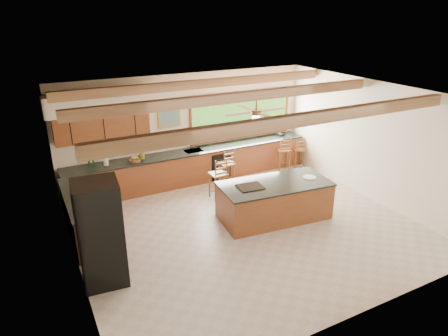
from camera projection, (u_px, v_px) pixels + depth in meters
ground at (246, 227)px, 9.04m from camera, size 7.20×7.20×0.00m
room_shell at (226, 126)px, 8.68m from camera, size 7.27×6.54×3.02m
counter_run at (172, 176)px, 10.59m from camera, size 7.12×3.10×1.25m
island at (274, 200)px, 9.28m from camera, size 2.65×1.44×0.91m
refrigerator at (101, 234)px, 6.90m from camera, size 0.83×0.81×1.94m
bar_stool_a at (219, 175)px, 10.10m from camera, size 0.42×0.42×1.13m
bar_stool_b at (227, 165)px, 10.87m from camera, size 0.39×0.39×1.08m
bar_stool_c at (285, 151)px, 11.92m from camera, size 0.50×0.50×1.09m
bar_stool_d at (299, 150)px, 12.22m from camera, size 0.41×0.41×0.94m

